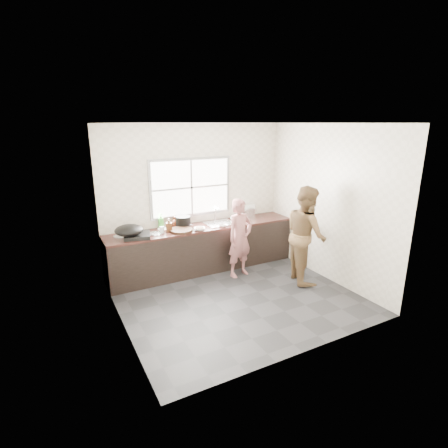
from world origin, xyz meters
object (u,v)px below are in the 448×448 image
bowl_mince (200,229)px  burner (137,235)px  bottle_green (161,221)px  pot_lid_right (155,234)px  bowl_crabs (236,219)px  wok (129,230)px  bowl_held (222,225)px  bottle_brown_tall (169,225)px  pot_lid_left (121,236)px  person_side (306,234)px  bottle_brown_short (175,222)px  cutting_board (181,230)px  glass_jar (162,230)px  dish_rack (245,210)px  black_pot (183,222)px  woman (240,240)px  plate_food (163,229)px

bowl_mince → burner: bearing=173.2°
bottle_green → pot_lid_right: bottle_green is taller
bowl_crabs → wok: (-2.12, -0.17, 0.12)m
bowl_held → bottle_brown_tall: bottle_brown_tall is taller
burner → pot_lid_left: 0.30m
person_side → burner: (-2.63, 1.17, 0.04)m
bowl_mince → bottle_brown_short: bottle_brown_short is taller
bottle_brown_short → pot_lid_right: bearing=-149.5°
bowl_crabs → bottle_green: size_ratio=0.65×
cutting_board → glass_jar: glass_jar is taller
dish_rack → glass_jar: bearing=176.0°
bowl_held → bottle_brown_short: bottle_brown_short is taller
person_side → bottle_brown_short: (-1.85, 1.48, 0.10)m
cutting_board → black_pot: size_ratio=1.50×
cutting_board → wok: size_ratio=0.88×
black_pot → bottle_green: bottle_green is taller
woman → bowl_crabs: (0.26, 0.62, 0.22)m
burner → pot_lid_right: size_ratio=1.68×
pot_lid_left → bottle_green: bearing=10.4°
black_pot → dish_rack: (1.38, 0.09, 0.03)m
cutting_board → dish_rack: size_ratio=1.17×
bottle_green → dish_rack: (1.77, 0.00, -0.00)m
glass_jar → wok: (-0.58, -0.07, 0.09)m
black_pot → burner: 0.94m
glass_jar → burner: 0.45m
dish_rack → pot_lid_left: 2.54m
dish_rack → plate_food: bearing=170.3°
plate_food → glass_jar: 0.21m
bowl_held → glass_jar: 1.11m
person_side → pot_lid_right: (-2.31, 1.21, 0.02)m
bowl_mince → bottle_green: (-0.57, 0.44, 0.11)m
wok → dish_rack: bearing=7.9°
plate_food → glass_jar: glass_jar is taller
bottle_brown_short → dish_rack: size_ratio=0.50×
bottle_brown_short → pot_lid_right: (-0.46, -0.27, -0.08)m
glass_jar → pot_lid_right: (-0.13, -0.01, -0.05)m
cutting_board → bottle_brown_short: 0.35m
bottle_brown_short → burner: bearing=-158.4°
bottle_green → bottle_brown_short: bottle_green is taller
plate_food → bottle_brown_short: bearing=15.9°
pot_lid_right → pot_lid_left: bearing=166.3°
person_side → glass_jar: bearing=79.9°
woman → cutting_board: woman is taller
woman → dish_rack: bearing=43.2°
bottle_green → glass_jar: bearing=-104.9°
bowl_crabs → bowl_held: bearing=-148.2°
woman → plate_food: woman is taller
bowl_held → glass_jar: bearing=171.0°
bowl_mince → wok: wok is taller
pot_lid_left → dish_rack: bearing=3.1°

